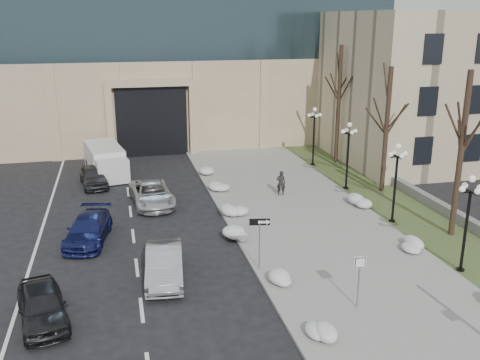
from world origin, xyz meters
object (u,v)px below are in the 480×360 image
object	(u,v)px
lamppost_d	(314,129)
car_e	(94,176)
one_way_sign	(263,228)
lamppost_a	(468,211)
car_c	(88,229)
box_truck	(106,161)
car_b	(164,264)
lamppost_c	(348,147)
car_a	(42,305)
keep_sign	(359,271)
car_d	(152,194)
pedestrian	(281,183)
lamppost_b	(396,172)

from	to	relation	value
lamppost_d	car_e	bearing A→B (deg)	-174.89
one_way_sign	lamppost_a	size ratio (longest dim) A/B	0.56
car_c	box_truck	xyz separation A→B (m)	(0.88, 13.07, 0.33)
car_b	lamppost_a	size ratio (longest dim) A/B	0.98
box_truck	one_way_sign	world-z (taller)	one_way_sign
car_b	car_e	distance (m)	15.84
lamppost_c	lamppost_d	world-z (taller)	same
car_a	car_b	world-z (taller)	car_b
car_a	keep_sign	distance (m)	12.61
lamppost_c	lamppost_d	distance (m)	6.50
car_a	car_d	bearing A→B (deg)	56.04
car_d	car_e	world-z (taller)	car_d
car_b	keep_sign	bearing A→B (deg)	-25.83
car_d	lamppost_c	size ratio (longest dim) A/B	1.10
pedestrian	lamppost_a	distance (m)	13.67
pedestrian	car_a	bearing A→B (deg)	60.41
pedestrian	lamppost_c	bearing A→B (deg)	-157.35
one_way_sign	lamppost_a	distance (m)	9.34
car_d	keep_sign	size ratio (longest dim) A/B	2.21
car_c	box_truck	size ratio (longest dim) A/B	0.69
car_e	lamppost_c	xyz separation A→B (m)	(17.11, -4.97, 2.35)
car_d	lamppost_b	xyz separation A→B (m)	(13.38, -6.48, 2.35)
car_a	car_e	distance (m)	18.05
car_e	car_c	bearing A→B (deg)	-98.43
car_c	car_e	xyz separation A→B (m)	(0.02, 10.19, 0.02)
box_truck	lamppost_a	xyz separation A→B (m)	(16.24, -20.85, 2.04)
pedestrian	lamppost_a	xyz separation A→B (m)	(4.88, -12.59, 2.12)
car_b	lamppost_d	size ratio (longest dim) A/B	0.98
car_b	car_c	distance (m)	6.33
keep_sign	lamppost_d	bearing A→B (deg)	76.54
car_e	lamppost_d	world-z (taller)	lamppost_d
car_d	box_truck	distance (m)	8.38
box_truck	keep_sign	xyz separation A→B (m)	(10.04, -22.85, 0.72)
pedestrian	car_b	bearing A→B (deg)	66.96
car_d	lamppost_b	distance (m)	15.05
car_c	lamppost_b	xyz separation A→B (m)	(17.13, -1.28, 2.37)
car_c	one_way_sign	distance (m)	9.95
car_d	lamppost_d	world-z (taller)	lamppost_d
box_truck	keep_sign	bearing A→B (deg)	-76.29
one_way_sign	lamppost_c	world-z (taller)	lamppost_c
car_a	car_c	world-z (taller)	car_a
car_c	lamppost_a	world-z (taller)	lamppost_a
box_truck	one_way_sign	xyz separation A→B (m)	(7.20, -18.66, 1.18)
car_b	one_way_sign	xyz separation A→B (m)	(4.56, -0.33, 1.44)
lamppost_a	box_truck	bearing A→B (deg)	127.93
keep_sign	lamppost_a	size ratio (longest dim) A/B	0.50
car_d	keep_sign	distance (m)	16.64
one_way_sign	lamppost_c	xyz separation A→B (m)	(9.04, 10.81, 0.87)
car_a	car_c	xyz separation A→B (m)	(1.48, 7.80, -0.03)
lamppost_a	lamppost_c	bearing A→B (deg)	90.00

